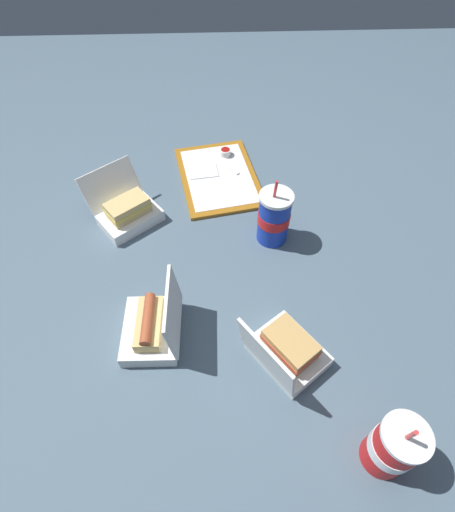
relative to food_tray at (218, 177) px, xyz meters
name	(u,v)px	position (x,y,z in m)	size (l,w,h in m)	color
ground_plane	(224,270)	(0.40, 0.01, -0.01)	(3.20, 3.20, 0.00)	#4C6070
food_tray	(218,177)	(0.00, 0.00, 0.00)	(0.41, 0.32, 0.01)	#A56619
ketchup_cup	(225,152)	(-0.11, 0.03, 0.02)	(0.04, 0.04, 0.02)	white
napkin_stack	(203,169)	(-0.04, -0.05, 0.01)	(0.10, 0.10, 0.00)	white
plastic_fork	(228,166)	(-0.04, 0.04, 0.01)	(0.11, 0.01, 0.01)	white
clamshell_hotdog_left	(153,326)	(0.60, -0.18, 0.03)	(0.18, 0.15, 0.18)	white
clamshell_sandwich_corner	(286,351)	(0.69, 0.15, 0.04)	(0.24, 0.23, 0.17)	white
clamshell_sandwich_right	(127,211)	(0.19, -0.29, 0.04)	(0.26, 0.26, 0.15)	white
soda_cup_right	(393,447)	(0.92, 0.32, 0.08)	(0.10, 0.10, 0.23)	red
soda_cup_left	(274,217)	(0.28, 0.16, 0.08)	(0.10, 0.10, 0.24)	#1938B7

